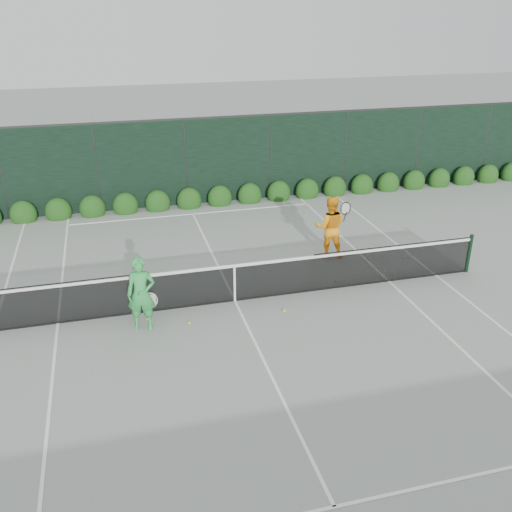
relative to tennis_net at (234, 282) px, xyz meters
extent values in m
plane|color=gray|center=(0.02, 0.00, -0.53)|extent=(80.00, 80.00, 0.00)
cylinder|color=black|center=(6.42, 0.00, 0.00)|extent=(0.10, 0.10, 1.07)
cube|color=black|center=(-4.18, 0.00, -0.02)|extent=(4.40, 0.01, 1.02)
cube|color=black|center=(0.02, 0.00, -0.05)|extent=(4.00, 0.01, 0.96)
cube|color=black|center=(4.22, 0.00, -0.02)|extent=(4.40, 0.01, 1.02)
cube|color=white|center=(0.02, 0.00, 0.41)|extent=(12.80, 0.03, 0.07)
cube|color=black|center=(0.02, 0.00, -0.51)|extent=(12.80, 0.02, 0.04)
cube|color=white|center=(0.02, 0.00, -0.07)|extent=(0.05, 0.03, 0.91)
imported|color=green|center=(-2.21, -0.67, 0.32)|extent=(0.68, 0.50, 1.70)
torus|color=beige|center=(-2.01, -0.57, 0.08)|extent=(0.30, 0.05, 0.30)
cylinder|color=black|center=(-2.01, -0.57, -0.16)|extent=(0.10, 0.03, 0.30)
imported|color=#FF9F15|center=(3.21, 1.92, 0.36)|extent=(1.03, 0.90, 1.78)
torus|color=black|center=(3.56, 1.72, 0.95)|extent=(0.30, 0.04, 0.30)
cylinder|color=black|center=(3.56, 1.72, 0.71)|extent=(0.10, 0.03, 0.30)
cube|color=white|center=(5.51, 0.00, -0.53)|extent=(0.06, 23.77, 0.01)
cube|color=white|center=(-4.09, 0.00, -0.53)|extent=(0.06, 23.77, 0.01)
cube|color=white|center=(4.14, 0.00, -0.53)|extent=(0.06, 23.77, 0.01)
cube|color=white|center=(0.02, 11.88, -0.53)|extent=(11.03, 0.06, 0.01)
cube|color=white|center=(0.02, 6.40, -0.53)|extent=(8.23, 0.06, 0.01)
cube|color=white|center=(0.02, -6.40, -0.53)|extent=(8.23, 0.06, 0.01)
cube|color=white|center=(0.02, 0.00, -0.53)|extent=(0.06, 12.80, 0.01)
cube|color=black|center=(0.02, 7.50, 0.97)|extent=(32.00, 0.06, 3.00)
cube|color=#262826|center=(0.02, 7.50, 2.50)|extent=(32.00, 0.06, 0.06)
cylinder|color=#262826|center=(-5.98, 7.50, 0.97)|extent=(0.08, 0.08, 3.00)
cylinder|color=#262826|center=(-2.98, 7.50, 0.97)|extent=(0.08, 0.08, 3.00)
cylinder|color=#262826|center=(0.02, 7.50, 0.97)|extent=(0.08, 0.08, 3.00)
cylinder|color=#262826|center=(3.02, 7.50, 0.97)|extent=(0.08, 0.08, 3.00)
cylinder|color=#262826|center=(6.02, 7.50, 0.97)|extent=(0.08, 0.08, 3.00)
cylinder|color=#262826|center=(9.02, 7.50, 0.97)|extent=(0.08, 0.08, 3.00)
cylinder|color=#262826|center=(12.02, 7.50, 0.97)|extent=(0.08, 0.08, 3.00)
ellipsoid|color=#143D10|center=(-5.48, 7.15, -0.30)|extent=(0.86, 0.65, 0.94)
ellipsoid|color=#143D10|center=(-4.38, 7.15, -0.30)|extent=(0.86, 0.65, 0.94)
ellipsoid|color=#143D10|center=(-3.28, 7.15, -0.30)|extent=(0.86, 0.65, 0.94)
ellipsoid|color=#143D10|center=(-2.18, 7.15, -0.30)|extent=(0.86, 0.65, 0.94)
ellipsoid|color=#143D10|center=(-1.08, 7.15, -0.30)|extent=(0.86, 0.65, 0.94)
ellipsoid|color=#143D10|center=(0.02, 7.15, -0.30)|extent=(0.86, 0.65, 0.94)
ellipsoid|color=#143D10|center=(1.12, 7.15, -0.30)|extent=(0.86, 0.65, 0.94)
ellipsoid|color=#143D10|center=(2.22, 7.15, -0.30)|extent=(0.86, 0.65, 0.94)
ellipsoid|color=#143D10|center=(3.32, 7.15, -0.30)|extent=(0.86, 0.65, 0.94)
ellipsoid|color=#143D10|center=(4.42, 7.15, -0.30)|extent=(0.86, 0.65, 0.94)
ellipsoid|color=#143D10|center=(5.52, 7.15, -0.30)|extent=(0.86, 0.65, 0.94)
ellipsoid|color=#143D10|center=(6.62, 7.15, -0.30)|extent=(0.86, 0.65, 0.94)
ellipsoid|color=#143D10|center=(7.72, 7.15, -0.30)|extent=(0.86, 0.65, 0.94)
ellipsoid|color=#143D10|center=(8.82, 7.15, -0.30)|extent=(0.86, 0.65, 0.94)
ellipsoid|color=#143D10|center=(9.92, 7.15, -0.30)|extent=(0.86, 0.65, 0.94)
ellipsoid|color=#143D10|center=(11.02, 7.15, -0.30)|extent=(0.86, 0.65, 0.94)
ellipsoid|color=#143D10|center=(12.12, 7.15, -0.30)|extent=(0.86, 0.65, 0.94)
ellipsoid|color=#143D10|center=(13.22, 7.15, -0.30)|extent=(0.86, 0.65, 0.94)
sphere|color=yellow|center=(1.02, -0.82, -0.50)|extent=(0.07, 0.07, 0.07)
sphere|color=yellow|center=(-1.22, -0.80, -0.50)|extent=(0.07, 0.07, 0.07)
sphere|color=yellow|center=(0.80, 0.06, -0.50)|extent=(0.07, 0.07, 0.07)
sphere|color=yellow|center=(2.77, 0.29, -0.50)|extent=(0.07, 0.07, 0.07)
sphere|color=yellow|center=(-2.11, -0.37, -0.50)|extent=(0.07, 0.07, 0.07)
camera|label=1|loc=(-2.62, -11.91, 6.15)|focal=40.00mm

